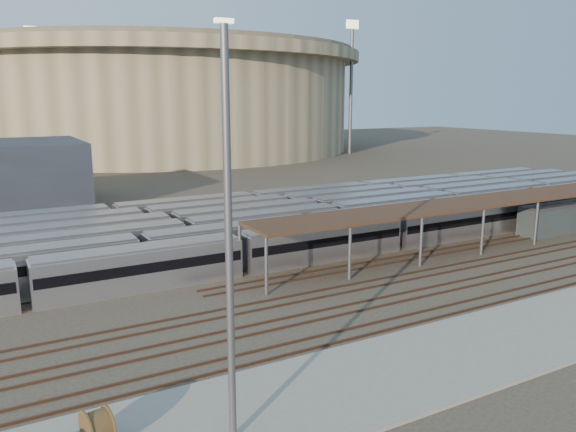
% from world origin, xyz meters
% --- Properties ---
extents(ground, '(420.00, 420.00, 0.00)m').
position_xyz_m(ground, '(0.00, 0.00, 0.00)').
color(ground, '#383026').
rests_on(ground, ground).
extents(apron, '(50.00, 9.00, 0.20)m').
position_xyz_m(apron, '(-5.00, -15.00, 0.10)').
color(apron, gray).
rests_on(apron, ground).
extents(subway_trains, '(128.31, 23.90, 3.60)m').
position_xyz_m(subway_trains, '(3.96, 18.50, 1.80)').
color(subway_trains, silver).
rests_on(subway_trains, ground).
extents(inspection_shed, '(60.30, 6.00, 5.30)m').
position_xyz_m(inspection_shed, '(22.00, 4.00, 4.98)').
color(inspection_shed, '#5E5D62').
rests_on(inspection_shed, ground).
extents(empty_tracks, '(170.00, 9.62, 0.18)m').
position_xyz_m(empty_tracks, '(0.00, -5.00, 0.09)').
color(empty_tracks, '#4C3323').
rests_on(empty_tracks, ground).
extents(stadium, '(124.00, 124.00, 32.50)m').
position_xyz_m(stadium, '(25.00, 140.00, 16.47)').
color(stadium, gray).
rests_on(stadium, ground).
extents(floodlight_2, '(4.00, 1.00, 38.40)m').
position_xyz_m(floodlight_2, '(70.00, 100.00, 20.65)').
color(floodlight_2, '#5E5D62').
rests_on(floodlight_2, ground).
extents(floodlight_3, '(4.00, 1.00, 38.40)m').
position_xyz_m(floodlight_3, '(-10.00, 160.00, 20.65)').
color(floodlight_3, '#5E5D62').
rests_on(floodlight_3, ground).
extents(teal_boxcar, '(14.72, 2.96, 3.43)m').
position_xyz_m(teal_boxcar, '(35.44, 4.00, 1.71)').
color(teal_boxcar, '#1B3A44').
rests_on(teal_boxcar, ground).
extents(cable_reel_east, '(1.37, 2.03, 1.87)m').
position_xyz_m(cable_reel_east, '(-24.70, -13.96, 1.14)').
color(cable_reel_east, '#513E20').
rests_on(cable_reel_east, apron).
extents(yard_light_pole, '(0.80, 0.36, 19.48)m').
position_xyz_m(yard_light_pole, '(-18.85, -16.56, 10.02)').
color(yard_light_pole, '#5E5D62').
rests_on(yard_light_pole, apron).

